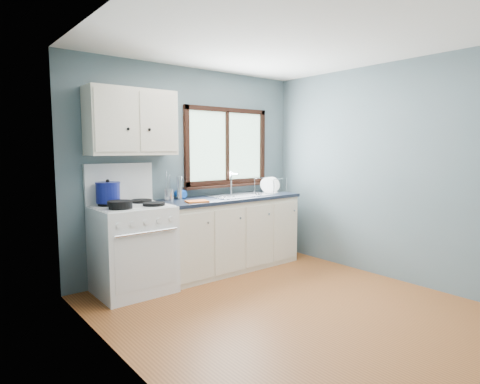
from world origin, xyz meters
TOP-DOWN VIEW (x-y plane):
  - floor at (0.00, 0.00)m, footprint 3.20×3.60m
  - ceiling at (0.00, 0.00)m, footprint 3.20×3.60m
  - wall_back at (0.00, 1.81)m, footprint 3.20×0.02m
  - wall_left at (-1.61, 0.00)m, footprint 0.02×3.60m
  - wall_right at (1.61, 0.00)m, footprint 0.02×3.60m
  - gas_range at (-0.95, 1.47)m, footprint 0.76×0.69m
  - base_cabinets at (0.36, 1.49)m, footprint 1.85×0.60m
  - countertop at (0.36, 1.49)m, footprint 1.89×0.64m
  - sink at (0.54, 1.49)m, footprint 0.84×0.46m
  - window at (0.54, 1.77)m, footprint 1.36×0.10m
  - upper_cabinets at (-0.85, 1.63)m, footprint 0.95×0.35m
  - skillet at (-1.13, 1.32)m, footprint 0.37×0.26m
  - stockpot at (-1.14, 1.61)m, footprint 0.29×0.29m
  - utensil_crock at (-0.41, 1.64)m, footprint 0.13×0.13m
  - thermos at (-0.26, 1.65)m, footprint 0.07×0.07m
  - soap_bottle at (-0.20, 1.65)m, footprint 0.11×0.11m
  - dish_towel at (-0.24, 1.31)m, footprint 0.28×0.23m
  - dish_rack at (1.08, 1.51)m, footprint 0.49×0.43m

SIDE VIEW (x-z plane):
  - floor at x=0.00m, z-range -0.02..0.00m
  - base_cabinets at x=0.36m, z-range -0.03..0.85m
  - gas_range at x=-0.95m, z-range -0.19..1.17m
  - sink at x=0.54m, z-range 0.64..1.08m
  - countertop at x=0.36m, z-range 0.88..0.92m
  - dish_towel at x=-0.24m, z-range 0.92..0.94m
  - dish_rack at x=1.08m, z-range 0.87..1.08m
  - skillet at x=-1.13m, z-range 0.96..1.01m
  - utensil_crock at x=-0.41m, z-range 0.82..1.16m
  - soap_bottle at x=-0.20m, z-range 0.92..1.20m
  - thermos at x=-0.26m, z-range 0.92..1.20m
  - stockpot at x=-1.14m, z-range 0.95..1.19m
  - wall_back at x=0.00m, z-range 0.00..2.50m
  - wall_left at x=-1.61m, z-range 0.00..2.50m
  - wall_right at x=1.61m, z-range 0.00..2.50m
  - window at x=0.54m, z-range 0.96..1.99m
  - upper_cabinets at x=-0.85m, z-range 1.45..2.15m
  - ceiling at x=0.00m, z-range 2.50..2.52m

